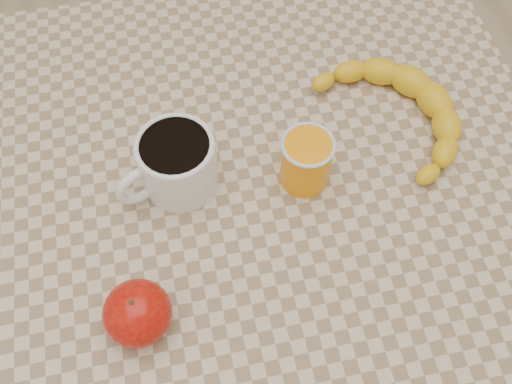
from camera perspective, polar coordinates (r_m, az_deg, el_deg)
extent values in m
plane|color=tan|center=(1.41, 0.00, -15.89)|extent=(3.00, 3.00, 0.00)
cube|color=#C7AF8C|center=(0.73, 0.00, -1.58)|extent=(0.80, 0.80, 0.04)
cube|color=olive|center=(0.77, 0.00, -3.36)|extent=(0.74, 0.74, 0.06)
cylinder|color=olive|center=(1.26, -19.28, 1.19)|extent=(0.05, 0.05, 0.71)
cylinder|color=olive|center=(1.29, 12.15, 6.67)|extent=(0.05, 0.05, 0.71)
cylinder|color=white|center=(0.70, -7.79, 2.82)|extent=(0.12, 0.12, 0.08)
cylinder|color=black|center=(0.67, -8.15, 4.47)|extent=(0.08, 0.08, 0.01)
torus|color=white|center=(0.66, -8.18, 4.63)|extent=(0.09, 0.09, 0.01)
torus|color=white|center=(0.69, -11.65, 0.63)|extent=(0.06, 0.03, 0.06)
cylinder|color=orange|center=(0.70, 5.02, 3.01)|extent=(0.06, 0.06, 0.07)
torus|color=silver|center=(0.67, 5.26, 4.74)|extent=(0.07, 0.07, 0.00)
ellipsoid|color=#8F0704|center=(0.63, -11.77, -11.76)|extent=(0.08, 0.08, 0.07)
cylinder|color=#382311|center=(0.60, -12.26, -10.89)|extent=(0.01, 0.01, 0.01)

